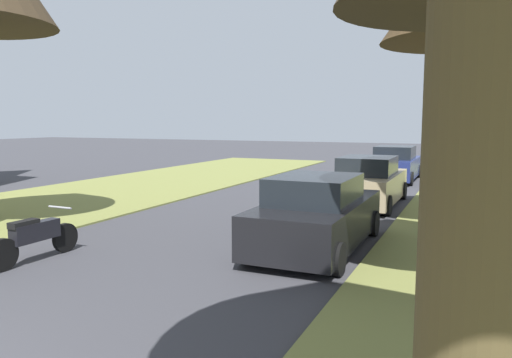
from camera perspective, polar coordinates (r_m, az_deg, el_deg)
The scene contains 5 objects.
stop_sign_far at distance 14.26m, azimuth 21.36°, elevation 4.21°, with size 0.81×0.57×2.94m.
parked_sedan_black at distance 10.36m, azimuth 7.11°, elevation -4.21°, with size 1.94×4.40×1.57m.
parked_sedan_tan at distance 16.06m, azimuth 12.98°, elevation -0.43°, with size 1.94×4.40×1.57m.
parked_sedan_navy at distance 23.06m, azimuth 15.95°, elevation 1.62°, with size 1.94×4.40×1.57m.
parked_motorcycle at distance 10.35m, azimuth -24.41°, elevation -6.14°, with size 0.60×2.05×0.97m.
Camera 1 is at (5.45, -1.66, 2.69)m, focal length 34.24 mm.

